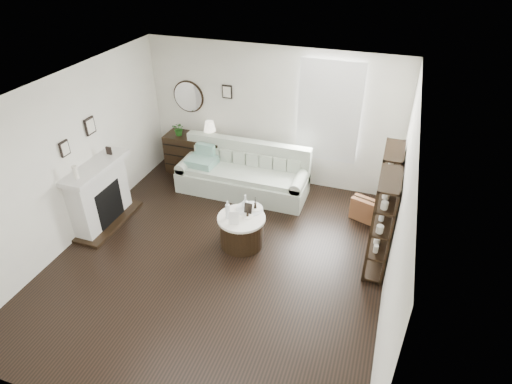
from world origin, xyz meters
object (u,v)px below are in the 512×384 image
(drum_table, at_px, (242,230))
(pedestal_table, at_px, (250,211))
(dresser, at_px, (196,154))
(sofa, at_px, (244,176))

(drum_table, distance_m, pedestal_table, 0.35)
(dresser, bearing_deg, pedestal_table, -43.46)
(dresser, bearing_deg, sofa, -17.99)
(drum_table, xyz_separation_m, pedestal_table, (0.05, 0.26, 0.23))
(dresser, xyz_separation_m, pedestal_table, (1.80, -1.70, 0.09))
(dresser, bearing_deg, drum_table, -48.27)
(dresser, height_order, drum_table, dresser)
(sofa, relative_size, pedestal_table, 4.56)
(sofa, distance_m, pedestal_table, 1.45)
(dresser, height_order, pedestal_table, dresser)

